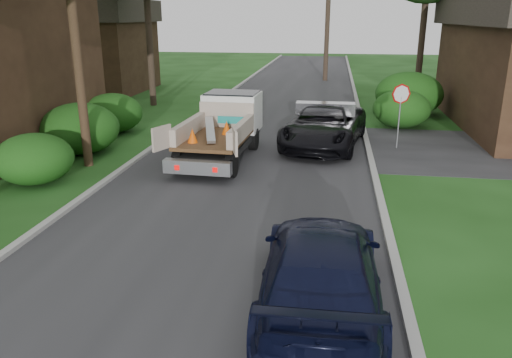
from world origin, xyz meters
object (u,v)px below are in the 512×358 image
(flatbed_truck, at_px, (226,123))
(navy_suv, at_px, (321,270))
(house_left_far, at_px, (90,45))
(utility_pole, at_px, (72,6))
(stop_sign, at_px, (400,103))
(black_pickup, at_px, (324,126))

(flatbed_truck, relative_size, navy_suv, 1.14)
(house_left_far, height_order, navy_suv, house_left_far)
(utility_pole, xyz_separation_m, navy_suv, (8.08, -7.58, -4.44))
(utility_pole, bearing_deg, stop_sign, 20.62)
(utility_pole, distance_m, black_pickup, 9.83)
(house_left_far, distance_m, navy_suv, 29.49)
(utility_pole, distance_m, flatbed_truck, 6.31)
(black_pickup, distance_m, navy_suv, 11.52)
(utility_pole, height_order, navy_suv, utility_pole)
(house_left_far, bearing_deg, navy_suv, -56.79)
(black_pickup, bearing_deg, stop_sign, 10.93)
(utility_pole, height_order, flatbed_truck, utility_pole)
(stop_sign, relative_size, navy_suv, 0.49)
(house_left_far, xyz_separation_m, black_pickup, (15.90, -13.08, -2.24))
(house_left_far, distance_m, flatbed_truck, 19.35)
(utility_pole, xyz_separation_m, house_left_far, (-8.02, 17.02, -2.12))
(stop_sign, relative_size, flatbed_truck, 0.43)
(navy_suv, bearing_deg, utility_pole, -43.93)
(flatbed_truck, bearing_deg, black_pickup, 27.98)
(house_left_far, relative_size, black_pickup, 1.30)
(utility_pole, bearing_deg, black_pickup, 26.56)
(house_left_far, bearing_deg, stop_sign, -34.81)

